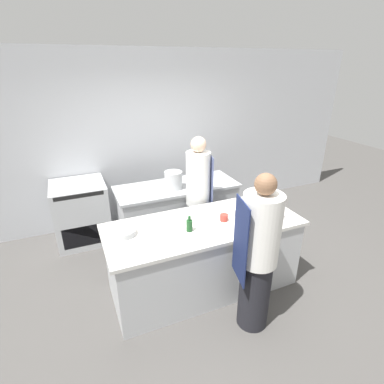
{
  "coord_description": "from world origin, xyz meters",
  "views": [
    {
      "loc": [
        -1.31,
        -2.7,
        2.58
      ],
      "look_at": [
        0.0,
        0.35,
        1.13
      ],
      "focal_mm": 28.0,
      "sensor_mm": 36.0,
      "label": 1
    }
  ],
  "objects": [
    {
      "name": "ground_plane",
      "position": [
        0.0,
        0.0,
        0.0
      ],
      "size": [
        16.0,
        16.0,
        0.0
      ],
      "primitive_type": "plane",
      "color": "#4C4947"
    },
    {
      "name": "wall_back",
      "position": [
        0.0,
        2.13,
        1.4
      ],
      "size": [
        8.0,
        0.06,
        2.8
      ],
      "color": "silver",
      "rests_on": "ground_plane"
    },
    {
      "name": "prep_counter",
      "position": [
        0.0,
        0.0,
        0.44
      ],
      "size": [
        2.27,
        0.92,
        0.88
      ],
      "color": "#B7BABC",
      "rests_on": "ground_plane"
    },
    {
      "name": "pass_counter",
      "position": [
        0.12,
        1.19,
        0.44
      ],
      "size": [
        1.83,
        0.72,
        0.88
      ],
      "color": "#B7BABC",
      "rests_on": "ground_plane"
    },
    {
      "name": "oven_range",
      "position": [
        -1.26,
        1.7,
        0.47
      ],
      "size": [
        0.78,
        0.75,
        0.93
      ],
      "color": "#B7BABC",
      "rests_on": "ground_plane"
    },
    {
      "name": "chef_at_prep_near",
      "position": [
        0.23,
        -0.74,
        0.85
      ],
      "size": [
        0.42,
        0.4,
        1.7
      ],
      "rotation": [
        0.0,
        0.0,
        1.34
      ],
      "color": "black",
      "rests_on": "ground_plane"
    },
    {
      "name": "chef_at_stove",
      "position": [
        0.24,
        0.69,
        0.87
      ],
      "size": [
        0.37,
        0.35,
        1.72
      ],
      "rotation": [
        0.0,
        0.0,
        -1.82
      ],
      "color": "black",
      "rests_on": "ground_plane"
    },
    {
      "name": "bottle_olive_oil",
      "position": [
        0.64,
        -0.18,
        0.98
      ],
      "size": [
        0.08,
        0.08,
        0.25
      ],
      "color": "#5B2319",
      "rests_on": "prep_counter"
    },
    {
      "name": "bottle_vinegar",
      "position": [
        -0.22,
        -0.09,
        0.95
      ],
      "size": [
        0.07,
        0.07,
        0.18
      ],
      "color": "#19471E",
      "rests_on": "prep_counter"
    },
    {
      "name": "bottle_wine",
      "position": [
        0.86,
        -0.25,
        0.96
      ],
      "size": [
        0.08,
        0.08,
        0.19
      ],
      "color": "black",
      "rests_on": "prep_counter"
    },
    {
      "name": "bowl_mixing_large",
      "position": [
        -0.9,
        0.11,
        0.92
      ],
      "size": [
        0.26,
        0.26,
        0.06
      ],
      "color": "#B7BABC",
      "rests_on": "prep_counter"
    },
    {
      "name": "bowl_prep_small",
      "position": [
        0.43,
        0.12,
        0.92
      ],
      "size": [
        0.22,
        0.22,
        0.08
      ],
      "color": "white",
      "rests_on": "prep_counter"
    },
    {
      "name": "cup",
      "position": [
        0.24,
        -0.04,
        0.92
      ],
      "size": [
        0.09,
        0.09,
        0.08
      ],
      "color": "#B2382D",
      "rests_on": "prep_counter"
    },
    {
      "name": "stockpot",
      "position": [
        0.03,
        1.11,
        1.01
      ],
      "size": [
        0.26,
        0.26,
        0.26
      ],
      "color": "#B7BABC",
      "rests_on": "pass_counter"
    }
  ]
}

